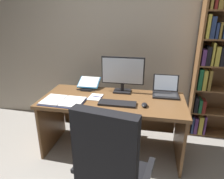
# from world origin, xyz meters

# --- Properties ---
(wall_back) EXTENTS (5.33, 0.12, 2.77)m
(wall_back) POSITION_xyz_m (0.00, 1.90, 1.38)
(wall_back) COLOR #A89E8E
(wall_back) RESTS_ON ground
(desk) EXTENTS (1.70, 0.75, 0.73)m
(desk) POSITION_xyz_m (-0.12, 1.08, 0.54)
(desk) COLOR brown
(desk) RESTS_ON ground
(bookshelf) EXTENTS (0.76, 0.27, 2.08)m
(bookshelf) POSITION_xyz_m (1.20, 1.69, 1.03)
(bookshelf) COLOR brown
(bookshelf) RESTS_ON ground
(office_chair) EXTENTS (0.67, 0.60, 1.10)m
(office_chair) POSITION_xyz_m (0.04, 0.05, 0.47)
(office_chair) COLOR black
(office_chair) RESTS_ON ground
(monitor) EXTENTS (0.54, 0.16, 0.46)m
(monitor) POSITION_xyz_m (-0.04, 1.25, 0.97)
(monitor) COLOR black
(monitor) RESTS_ON desk
(laptop) EXTENTS (0.31, 0.28, 0.23)m
(laptop) POSITION_xyz_m (0.50, 1.26, 0.78)
(laptop) COLOR black
(laptop) RESTS_ON desk
(keyboard) EXTENTS (0.42, 0.15, 0.02)m
(keyboard) POSITION_xyz_m (-0.04, 0.86, 0.75)
(keyboard) COLOR black
(keyboard) RESTS_ON desk
(computer_mouse) EXTENTS (0.06, 0.10, 0.04)m
(computer_mouse) POSITION_xyz_m (0.26, 0.86, 0.75)
(computer_mouse) COLOR black
(computer_mouse) RESTS_ON desk
(reading_stand_with_book) EXTENTS (0.28, 0.28, 0.12)m
(reading_stand_with_book) POSITION_xyz_m (-0.51, 1.32, 0.80)
(reading_stand_with_book) COLOR black
(reading_stand_with_book) RESTS_ON desk
(open_binder) EXTENTS (0.50, 0.33, 0.02)m
(open_binder) POSITION_xyz_m (-0.66, 0.81, 0.75)
(open_binder) COLOR navy
(open_binder) RESTS_ON desk
(notepad) EXTENTS (0.16, 0.22, 0.01)m
(notepad) POSITION_xyz_m (-0.33, 1.00, 0.74)
(notepad) COLOR silver
(notepad) RESTS_ON desk
(pen) EXTENTS (0.14, 0.03, 0.01)m
(pen) POSITION_xyz_m (-0.31, 1.00, 0.75)
(pen) COLOR navy
(pen) RESTS_ON notepad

